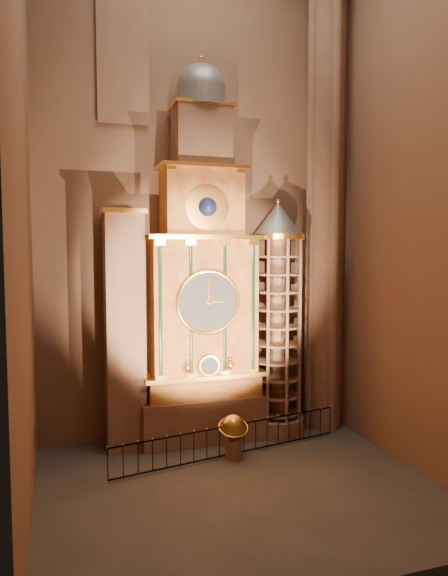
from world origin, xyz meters
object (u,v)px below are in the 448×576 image
object	(u,v)px
portrait_tower	(125,329)
iron_railing	(232,440)
stair_turret	(277,321)
celestial_globe	(233,432)
astronomical_clock	(202,292)

from	to	relation	value
portrait_tower	iron_railing	distance (m)	6.43
stair_turret	iron_railing	xyz separation A→B (m)	(-2.87, -1.99, -4.58)
celestial_globe	iron_railing	size ratio (longest dim) A/B	0.18
stair_turret	astronomical_clock	bearing A→B (deg)	175.70
stair_turret	iron_railing	size ratio (longest dim) A/B	1.06
astronomical_clock	stair_turret	bearing A→B (deg)	-4.30
portrait_tower	iron_railing	world-z (taller)	portrait_tower
astronomical_clock	portrait_tower	distance (m)	3.73
portrait_tower	celestial_globe	size ratio (longest dim) A/B	5.66
stair_turret	portrait_tower	bearing A→B (deg)	177.67
portrait_tower	stair_turret	distance (m)	6.91
iron_railing	stair_turret	bearing A→B (deg)	34.73
astronomical_clock	stair_turret	xyz separation A→B (m)	(3.50, -0.26, -1.41)
astronomical_clock	celestial_globe	distance (m)	6.13
iron_railing	portrait_tower	bearing A→B (deg)	150.67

